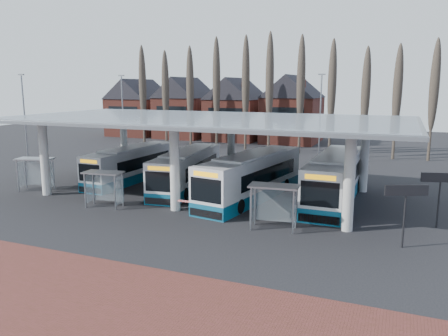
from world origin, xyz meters
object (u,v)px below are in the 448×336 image
at_px(bus_0, 132,165).
at_px(bus_2, 252,177).
at_px(bus_1, 187,170).
at_px(shelter_1, 105,181).
at_px(bus_3, 335,179).
at_px(shelter_2, 274,197).
at_px(shelter_0, 36,167).

height_order(bus_0, bus_2, bus_2).
xyz_separation_m(bus_1, bus_2, (6.37, -1.26, 0.13)).
distance_m(bus_0, shelter_1, 9.07).
relative_size(bus_3, shelter_2, 4.16).
distance_m(shelter_0, shelter_2, 21.81).
distance_m(bus_0, shelter_2, 18.46).
relative_size(bus_0, shelter_0, 3.55).
bearing_deg(bus_1, bus_3, -4.68).
height_order(bus_2, bus_3, bus_3).
bearing_deg(shelter_1, bus_0, 104.34).
bearing_deg(bus_0, bus_3, 1.11).
relative_size(bus_2, shelter_1, 4.42).
relative_size(bus_3, shelter_1, 4.40).
distance_m(bus_1, bus_3, 12.58).
distance_m(bus_2, bus_3, 6.46).
bearing_deg(bus_3, bus_0, 179.45).
bearing_deg(shelter_0, bus_0, 34.58).
height_order(bus_1, bus_2, bus_2).
distance_m(bus_0, bus_3, 18.82).
bearing_deg(bus_3, shelter_1, -151.96).
bearing_deg(shelter_0, bus_3, -0.88).
height_order(bus_0, bus_1, bus_1).
bearing_deg(bus_3, bus_1, -177.19).
relative_size(bus_1, shelter_2, 3.86).
height_order(bus_1, shelter_2, bus_1).
relative_size(shelter_0, shelter_2, 1.04).
relative_size(bus_2, shelter_2, 4.18).
bearing_deg(shelter_1, bus_3, 20.73).
xyz_separation_m(bus_2, shelter_2, (3.68, -6.57, 0.35)).
xyz_separation_m(bus_2, shelter_0, (-18.01, -4.25, 0.32)).
bearing_deg(shelter_2, shelter_1, 173.06).
relative_size(bus_0, bus_1, 0.95).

